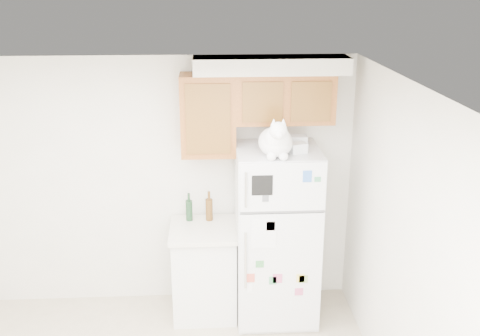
{
  "coord_description": "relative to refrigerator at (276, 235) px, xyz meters",
  "views": [
    {
      "loc": [
        0.5,
        -3.2,
        3.16
      ],
      "look_at": [
        0.78,
        1.55,
        1.55
      ],
      "focal_mm": 42.0,
      "sensor_mm": 36.0,
      "label": 1
    }
  ],
  "objects": [
    {
      "name": "base_counter",
      "position": [
        -0.69,
        0.07,
        -0.39
      ],
      "size": [
        0.64,
        0.64,
        0.92
      ],
      "color": "white",
      "rests_on": "ground_plane"
    },
    {
      "name": "cat",
      "position": [
        -0.05,
        -0.21,
        0.99
      ],
      "size": [
        0.36,
        0.53,
        0.38
      ],
      "color": "white",
      "rests_on": "refrigerator"
    },
    {
      "name": "bottle_amber",
      "position": [
        -0.63,
        0.24,
        0.22
      ],
      "size": [
        0.07,
        0.07,
        0.3
      ],
      "primitive_type": null,
      "color": "#593814",
      "rests_on": "base_counter"
    },
    {
      "name": "storage_box_back",
      "position": [
        0.18,
        0.1,
        0.9
      ],
      "size": [
        0.19,
        0.14,
        0.1
      ],
      "primitive_type": "cube",
      "rotation": [
        0.0,
        0.0,
        -0.04
      ],
      "color": "white",
      "rests_on": "refrigerator"
    },
    {
      "name": "storage_box_front",
      "position": [
        0.16,
        -0.11,
        0.89
      ],
      "size": [
        0.18,
        0.16,
        0.09
      ],
      "primitive_type": "cube",
      "rotation": [
        0.0,
        0.0,
        0.37
      ],
      "color": "white",
      "rests_on": "refrigerator"
    },
    {
      "name": "refrigerator",
      "position": [
        0.0,
        0.0,
        0.0
      ],
      "size": [
        0.76,
        0.78,
        1.7
      ],
      "color": "silver",
      "rests_on": "ground_plane"
    },
    {
      "name": "room_shell",
      "position": [
        -1.01,
        -1.36,
        0.82
      ],
      "size": [
        3.84,
        4.04,
        2.52
      ],
      "color": "silver",
      "rests_on": "ground_plane"
    },
    {
      "name": "bottle_green",
      "position": [
        -0.83,
        0.24,
        0.21
      ],
      "size": [
        0.07,
        0.07,
        0.28
      ],
      "primitive_type": null,
      "color": "#19381E",
      "rests_on": "base_counter"
    }
  ]
}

